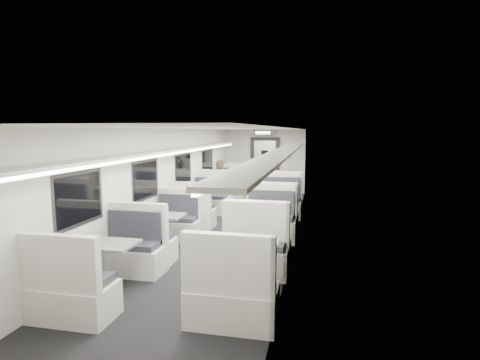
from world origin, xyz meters
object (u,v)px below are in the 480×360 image
at_px(booth_right_a, 284,197).
at_px(booth_left_c, 163,232).
at_px(booth_left_a, 224,191).
at_px(passenger, 220,185).
at_px(booth_right_c, 265,232).
at_px(exit_sign, 263,133).
at_px(booth_left_d, 106,267).
at_px(booth_right_b, 277,209).
at_px(vestibule_door, 265,166).
at_px(booth_left_b, 202,206).
at_px(booth_right_d, 245,268).

bearing_deg(booth_right_a, booth_left_c, -114.49).
relative_size(booth_left_a, passenger, 1.51).
xyz_separation_m(booth_left_a, booth_right_c, (2.00, -4.63, -0.00)).
bearing_deg(exit_sign, booth_left_d, -96.48).
height_order(booth_left_d, booth_right_c, booth_right_c).
bearing_deg(booth_right_b, booth_left_d, -114.24).
height_order(booth_left_c, vestibule_door, vestibule_door).
height_order(booth_left_b, booth_right_d, booth_right_d).
bearing_deg(booth_left_b, vestibule_door, 77.97).
height_order(booth_right_c, booth_right_d, booth_right_c).
bearing_deg(booth_right_a, booth_right_c, -90.00).
bearing_deg(booth_left_b, booth_right_c, -49.40).
bearing_deg(vestibule_door, booth_left_d, -96.14).
xyz_separation_m(booth_right_d, vestibule_door, (-1.00, 8.97, 0.64)).
xyz_separation_m(passenger, exit_sign, (0.83, 2.95, 1.52)).
xyz_separation_m(booth_left_b, vestibule_door, (1.00, 4.69, 0.66)).
distance_m(booth_left_a, booth_right_c, 5.04).
bearing_deg(booth_left_c, booth_left_a, 90.00).
xyz_separation_m(booth_left_c, booth_right_d, (2.00, -1.70, 0.03)).
xyz_separation_m(booth_right_a, vestibule_door, (-1.00, 2.88, 0.68)).
height_order(booth_left_b, booth_right_c, booth_right_c).
bearing_deg(booth_left_c, booth_right_a, 65.51).
bearing_deg(booth_right_c, booth_right_b, 90.00).
xyz_separation_m(booth_right_c, exit_sign, (-1.00, 6.54, 1.88)).
distance_m(booth_left_b, passenger, 1.32).
xyz_separation_m(booth_left_d, vestibule_door, (1.00, 9.30, 0.66)).
relative_size(booth_right_b, exit_sign, 3.72).
bearing_deg(booth_left_a, booth_right_c, -66.63).
distance_m(booth_right_b, booth_right_d, 4.12).
xyz_separation_m(booth_left_b, exit_sign, (1.00, 4.21, 1.90)).
distance_m(booth_left_c, booth_right_c, 2.02).
bearing_deg(booth_right_c, exit_sign, 98.69).
relative_size(booth_right_d, exit_sign, 3.60).
relative_size(booth_right_a, booth_right_b, 0.86).
xyz_separation_m(booth_right_a, passenger, (-1.83, -0.56, 0.40)).
relative_size(booth_left_a, booth_right_a, 1.15).
height_order(passenger, exit_sign, exit_sign).
bearing_deg(passenger, exit_sign, 60.53).
distance_m(booth_left_d, passenger, 5.87).
bearing_deg(booth_left_c, exit_sign, 81.61).
bearing_deg(booth_left_a, booth_left_b, -90.00).
height_order(booth_right_b, booth_right_d, booth_right_b).
xyz_separation_m(booth_left_a, booth_left_b, (0.00, -2.29, -0.02)).
xyz_separation_m(booth_left_d, booth_right_c, (2.00, 2.27, 0.02)).
xyz_separation_m(booth_left_d, passenger, (0.17, 5.85, 0.37)).
height_order(booth_right_c, vestibule_door, vestibule_door).
height_order(booth_left_d, passenger, passenger).
xyz_separation_m(booth_left_a, exit_sign, (1.00, 1.91, 1.87)).
relative_size(booth_left_c, vestibule_door, 0.97).
distance_m(booth_right_c, passenger, 4.04).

